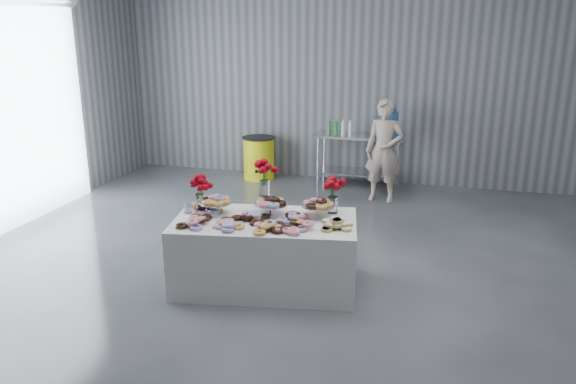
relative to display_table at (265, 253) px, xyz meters
name	(u,v)px	position (x,y,z in m)	size (l,w,h in m)	color
ground	(269,287)	(0.05, -0.03, -0.38)	(9.00, 9.00, 0.00)	#36393E
room_walls	(242,32)	(-0.22, 0.04, 2.26)	(8.04, 9.04, 4.02)	gray
display_table	(265,253)	(0.00, 0.00, 0.00)	(1.90, 1.00, 0.75)	white
prep_table	(359,151)	(0.36, 4.07, 0.24)	(1.50, 0.60, 0.90)	silver
donut_mounds	(263,217)	(0.00, -0.05, 0.42)	(1.80, 0.80, 0.09)	#E0B352
cake_stand_left	(216,201)	(-0.57, 0.05, 0.52)	(0.36, 0.36, 0.17)	silver
cake_stand_mid	(271,203)	(0.02, 0.16, 0.52)	(0.36, 0.36, 0.17)	silver
cake_stand_right	(318,204)	(0.52, 0.24, 0.52)	(0.36, 0.36, 0.17)	silver
danish_pile	(337,222)	(0.76, -0.02, 0.43)	(0.48, 0.48, 0.11)	silver
bouquet_left	(199,184)	(-0.78, 0.12, 0.67)	(0.26, 0.26, 0.42)	white
bouquet_right	(333,186)	(0.64, 0.42, 0.67)	(0.26, 0.26, 0.42)	white
bouquet_center	(264,176)	(-0.11, 0.34, 0.75)	(0.26, 0.26, 0.57)	silver
water_jug	(390,121)	(0.86, 4.07, 0.77)	(0.28, 0.28, 0.55)	#4490E8
drink_bottles	(340,127)	(0.04, 3.97, 0.66)	(0.54, 0.08, 0.27)	#268C33
person	(384,151)	(0.86, 3.38, 0.43)	(0.58, 0.38, 1.60)	#CC8C93
trash_barrel	(259,158)	(-1.44, 4.07, 0.01)	(0.59, 0.59, 0.76)	yellow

